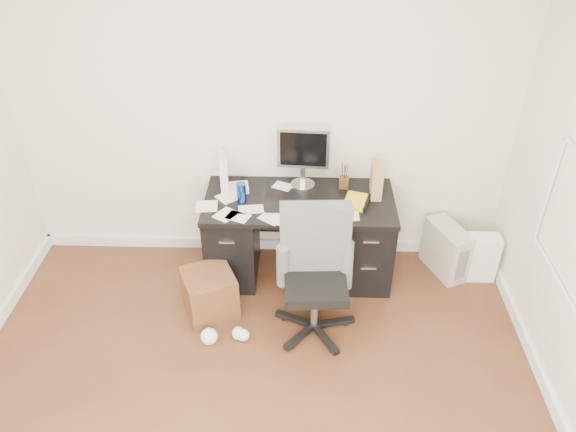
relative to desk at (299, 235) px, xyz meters
name	(u,v)px	position (x,y,z in m)	size (l,w,h in m)	color
room_shell	(239,225)	(-0.27, -1.62, 1.26)	(4.02, 4.02, 2.71)	silver
desk	(299,235)	(0.00, 0.00, 0.00)	(1.50, 0.70, 0.75)	black
loose_papers	(274,203)	(-0.20, -0.05, 0.35)	(1.10, 0.60, 0.00)	white
lcd_monitor	(303,158)	(0.02, 0.21, 0.61)	(0.41, 0.24, 0.52)	silver
keyboard	(295,206)	(-0.03, -0.12, 0.36)	(0.45, 0.15, 0.03)	black
computer_mouse	(332,205)	(0.25, -0.12, 0.38)	(0.06, 0.06, 0.06)	silver
travel_mug	(241,193)	(-0.45, -0.05, 0.43)	(0.07, 0.07, 0.17)	#163998
white_binder	(223,173)	(-0.61, 0.14, 0.50)	(0.12, 0.26, 0.30)	silver
magazine_file	(377,180)	(0.60, 0.10, 0.48)	(0.11, 0.22, 0.26)	#A67A50
pen_cup	(344,175)	(0.36, 0.20, 0.46)	(0.09, 0.09, 0.22)	brown
yellow_book	(356,201)	(0.44, -0.04, 0.37)	(0.17, 0.22, 0.04)	yellow
paper_remote	(293,220)	(-0.05, -0.30, 0.36)	(0.26, 0.21, 0.02)	white
office_chair	(316,278)	(0.13, -0.66, 0.11)	(0.58, 0.58, 1.02)	#4F524F
pc_tower	(446,249)	(1.25, 0.08, -0.18)	(0.20, 0.44, 0.44)	#B7B2A5
shopping_bag	(478,257)	(1.49, -0.01, -0.19)	(0.31, 0.22, 0.42)	white
wicker_basket	(210,293)	(-0.68, -0.49, -0.21)	(0.37, 0.37, 0.37)	#4C2B17
desk_printer	(234,251)	(-0.57, 0.17, -0.31)	(0.31, 0.25, 0.18)	slate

